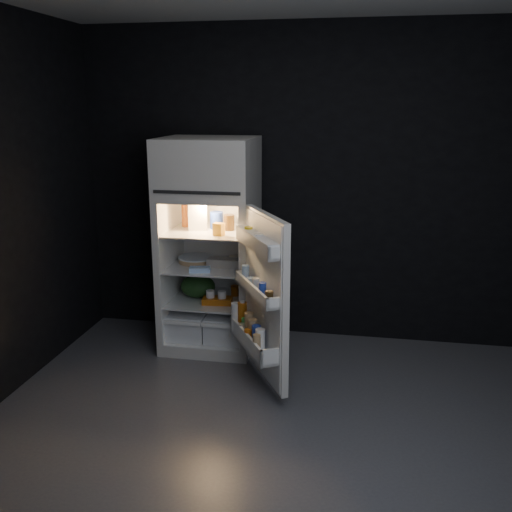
% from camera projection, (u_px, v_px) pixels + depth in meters
% --- Properties ---
extents(floor, '(4.00, 3.40, 0.00)m').
position_uv_depth(floor, '(280.00, 434.00, 3.64)').
color(floor, '#4F4F54').
rests_on(floor, ground).
extents(wall_back, '(4.00, 0.00, 2.70)m').
position_uv_depth(wall_back, '(309.00, 187.00, 4.90)').
color(wall_back, black).
rests_on(wall_back, ground).
extents(wall_front, '(4.00, 0.00, 2.70)m').
position_uv_depth(wall_front, '(203.00, 351.00, 1.68)').
color(wall_front, black).
rests_on(wall_front, ground).
extents(refrigerator, '(0.76, 0.71, 1.78)m').
position_uv_depth(refrigerator, '(210.00, 237.00, 4.78)').
color(refrigerator, silver).
rests_on(refrigerator, ground).
extents(fridge_door, '(0.53, 0.72, 1.22)m').
position_uv_depth(fridge_door, '(261.00, 299.00, 4.10)').
color(fridge_door, silver).
rests_on(fridge_door, ground).
extents(milk_jug, '(0.19, 0.19, 0.24)m').
position_uv_depth(milk_jug, '(197.00, 215.00, 4.73)').
color(milk_jug, white).
rests_on(milk_jug, refrigerator).
extents(mayo_jar, '(0.12, 0.12, 0.14)m').
position_uv_depth(mayo_jar, '(217.00, 220.00, 4.77)').
color(mayo_jar, '#1C359C').
rests_on(mayo_jar, refrigerator).
extents(jam_jar, '(0.10, 0.10, 0.13)m').
position_uv_depth(jam_jar, '(229.00, 222.00, 4.71)').
color(jam_jar, black).
rests_on(jam_jar, refrigerator).
extents(amber_bottle, '(0.10, 0.10, 0.22)m').
position_uv_depth(amber_bottle, '(186.00, 214.00, 4.84)').
color(amber_bottle, '#C65E1F').
rests_on(amber_bottle, refrigerator).
extents(small_carton, '(0.10, 0.08, 0.10)m').
position_uv_depth(small_carton, '(219.00, 229.00, 4.52)').
color(small_carton, orange).
rests_on(small_carton, refrigerator).
extents(egg_carton, '(0.30, 0.12, 0.07)m').
position_uv_depth(egg_carton, '(225.00, 263.00, 4.73)').
color(egg_carton, gray).
rests_on(egg_carton, refrigerator).
extents(pie, '(0.39, 0.39, 0.04)m').
position_uv_depth(pie, '(196.00, 260.00, 4.88)').
color(pie, '#A48156').
rests_on(pie, refrigerator).
extents(flat_package, '(0.18, 0.12, 0.04)m').
position_uv_depth(flat_package, '(200.00, 270.00, 4.60)').
color(flat_package, '#94B7E4').
rests_on(flat_package, refrigerator).
extents(wrapped_pkg, '(0.15, 0.13, 0.05)m').
position_uv_depth(wrapped_pkg, '(237.00, 259.00, 4.88)').
color(wrapped_pkg, '#EFE2C4').
rests_on(wrapped_pkg, refrigerator).
extents(produce_bag, '(0.32, 0.28, 0.20)m').
position_uv_depth(produce_bag, '(198.00, 286.00, 4.89)').
color(produce_bag, '#193815').
rests_on(produce_bag, refrigerator).
extents(yogurt_tray, '(0.26, 0.15, 0.05)m').
position_uv_depth(yogurt_tray, '(217.00, 301.00, 4.76)').
color(yogurt_tray, '#B0550F').
rests_on(yogurt_tray, refrigerator).
extents(small_can_red, '(0.07, 0.07, 0.09)m').
position_uv_depth(small_can_red, '(235.00, 291.00, 4.94)').
color(small_can_red, '#B0550F').
rests_on(small_can_red, refrigerator).
extents(small_can_silver, '(0.07, 0.07, 0.09)m').
position_uv_depth(small_can_silver, '(243.00, 291.00, 4.94)').
color(small_can_silver, silver).
rests_on(small_can_silver, refrigerator).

